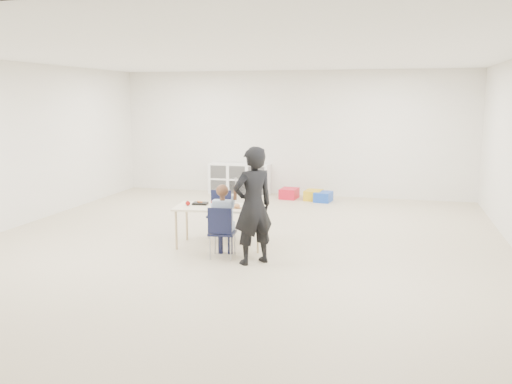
% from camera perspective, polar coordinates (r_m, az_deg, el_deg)
% --- Properties ---
extents(room, '(9.00, 9.02, 2.80)m').
position_cam_1_polar(room, '(7.97, -2.10, 4.18)').
color(room, '#C4B697').
rests_on(room, ground).
extents(table, '(1.38, 0.78, 0.61)m').
position_cam_1_polar(table, '(8.08, -3.73, -3.61)').
color(table, '#F7E8C5').
rests_on(table, ground).
extents(chair_near, '(0.38, 0.36, 0.73)m').
position_cam_1_polar(chair_near, '(7.52, -3.55, -4.19)').
color(chair_near, black).
rests_on(chair_near, ground).
extents(chair_far, '(0.38, 0.36, 0.73)m').
position_cam_1_polar(chair_far, '(8.63, -3.90, -2.36)').
color(chair_far, black).
rests_on(chair_far, ground).
extents(child, '(0.53, 0.53, 1.15)m').
position_cam_1_polar(child, '(7.47, -3.57, -2.63)').
color(child, '#BAD4FC').
rests_on(child, chair_near).
extents(lunch_tray_near, '(0.23, 0.18, 0.03)m').
position_cam_1_polar(lunch_tray_near, '(8.02, -2.75, -1.41)').
color(lunch_tray_near, black).
rests_on(lunch_tray_near, table).
extents(lunch_tray_far, '(0.23, 0.18, 0.03)m').
position_cam_1_polar(lunch_tray_far, '(8.19, -5.89, -1.20)').
color(lunch_tray_far, black).
rests_on(lunch_tray_far, table).
extents(milk_carton, '(0.08, 0.08, 0.10)m').
position_cam_1_polar(milk_carton, '(7.91, -3.98, -1.31)').
color(milk_carton, white).
rests_on(milk_carton, table).
extents(bread_roll, '(0.09, 0.09, 0.07)m').
position_cam_1_polar(bread_roll, '(7.86, -2.00, -1.48)').
color(bread_roll, tan).
rests_on(bread_roll, table).
extents(apple_near, '(0.07, 0.07, 0.07)m').
position_cam_1_polar(apple_near, '(8.13, -4.53, -1.12)').
color(apple_near, maroon).
rests_on(apple_near, table).
extents(apple_far, '(0.07, 0.07, 0.07)m').
position_cam_1_polar(apple_far, '(8.11, -7.20, -1.19)').
color(apple_far, maroon).
rests_on(apple_far, table).
extents(cubby_shelf, '(1.40, 0.40, 0.70)m').
position_cam_1_polar(cubby_shelf, '(12.51, -1.75, 1.40)').
color(cubby_shelf, white).
rests_on(cubby_shelf, ground).
extents(adult, '(0.67, 0.67, 1.57)m').
position_cam_1_polar(adult, '(7.14, -0.31, -1.46)').
color(adult, black).
rests_on(adult, ground).
extents(bin_red, '(0.40, 0.49, 0.22)m').
position_cam_1_polar(bin_red, '(11.98, 3.51, -0.15)').
color(bin_red, red).
rests_on(bin_red, ground).
extents(bin_yellow, '(0.39, 0.48, 0.22)m').
position_cam_1_polar(bin_yellow, '(11.83, 6.07, -0.32)').
color(bin_yellow, gold).
rests_on(bin_yellow, ground).
extents(bin_blue, '(0.39, 0.47, 0.21)m').
position_cam_1_polar(bin_blue, '(11.68, 7.10, -0.50)').
color(bin_blue, '#1742B0').
rests_on(bin_blue, ground).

